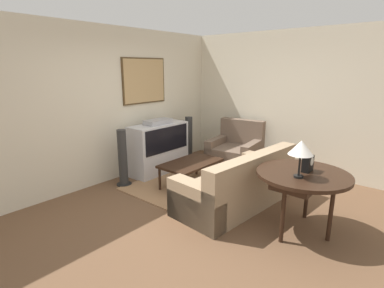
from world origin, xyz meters
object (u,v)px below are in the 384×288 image
(tv, at_px, (159,148))
(speaker_tower_right, at_px, (189,141))
(speaker_tower_left, at_px, (123,159))
(coffee_table, at_px, (191,164))
(console_table, at_px, (303,178))
(table_lamp, at_px, (301,148))
(couch, at_px, (238,186))
(mantel_clock, at_px, (308,164))
(armchair, at_px, (235,153))

(tv, height_order, speaker_tower_right, tv)
(speaker_tower_left, xyz_separation_m, speaker_tower_right, (1.75, 0.00, 0.00))
(tv, relative_size, coffee_table, 1.12)
(coffee_table, distance_m, speaker_tower_left, 1.18)
(speaker_tower_right, bearing_deg, console_table, -113.52)
(table_lamp, bearing_deg, couch, 72.00)
(tv, bearing_deg, mantel_clock, -96.12)
(couch, height_order, speaker_tower_right, speaker_tower_right)
(couch, distance_m, speaker_tower_right, 2.28)
(couch, relative_size, coffee_table, 1.88)
(armchair, bearing_deg, tv, -138.54)
(couch, height_order, speaker_tower_left, speaker_tower_left)
(couch, distance_m, speaker_tower_left, 2.06)
(armchair, height_order, coffee_table, armchair)
(tv, xyz_separation_m, couch, (-0.28, -1.98, -0.19))
(coffee_table, relative_size, console_table, 0.96)
(coffee_table, height_order, mantel_clock, mantel_clock)
(table_lamp, relative_size, mantel_clock, 2.24)
(couch, xyz_separation_m, speaker_tower_left, (-0.60, 1.96, 0.17))
(tv, bearing_deg, speaker_tower_left, -178.93)
(tv, bearing_deg, table_lamp, -101.39)
(console_table, relative_size, speaker_tower_right, 1.13)
(coffee_table, bearing_deg, speaker_tower_right, 42.15)
(console_table, distance_m, table_lamp, 0.46)
(tv, bearing_deg, speaker_tower_right, -1.07)
(speaker_tower_left, bearing_deg, console_table, -80.79)
(armchair, bearing_deg, mantel_clock, -45.73)
(armchair, relative_size, console_table, 0.94)
(tv, bearing_deg, armchair, -40.44)
(console_table, xyz_separation_m, speaker_tower_right, (1.27, 2.93, -0.24))
(table_lamp, bearing_deg, console_table, 2.63)
(coffee_table, distance_m, table_lamp, 2.18)
(table_lamp, xyz_separation_m, speaker_tower_left, (-0.28, 2.94, -0.65))
(table_lamp, height_order, mantel_clock, table_lamp)
(couch, relative_size, speaker_tower_left, 2.03)
(tv, distance_m, console_table, 2.98)
(armchair, relative_size, mantel_clock, 5.35)
(couch, distance_m, console_table, 1.06)
(coffee_table, bearing_deg, table_lamp, -102.31)
(console_table, bearing_deg, coffee_table, 83.09)
(tv, relative_size, speaker_tower_left, 1.21)
(console_table, bearing_deg, mantel_clock, -6.79)
(coffee_table, bearing_deg, speaker_tower_left, 127.47)
(console_table, xyz_separation_m, mantel_clock, (0.08, -0.01, 0.17))
(couch, bearing_deg, coffee_table, -91.47)
(tv, height_order, console_table, tv)
(console_table, relative_size, table_lamp, 2.53)
(table_lamp, distance_m, speaker_tower_right, 3.35)
(console_table, xyz_separation_m, table_lamp, (-0.20, -0.01, 0.41))
(armchair, height_order, table_lamp, table_lamp)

